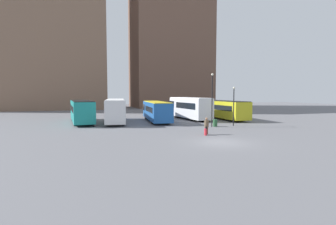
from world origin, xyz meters
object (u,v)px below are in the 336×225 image
(bus_0, at_px, (82,111))
(bus_2, at_px, (156,111))
(bus_1, at_px, (115,110))
(lamp_post_0, at_px, (234,102))
(bus_3, at_px, (189,107))
(bus_4, at_px, (224,109))
(trash_bin, at_px, (215,123))
(lamp_post_1, at_px, (212,96))
(suitcase, at_px, (206,132))
(traveler, at_px, (207,124))

(bus_0, height_order, bus_2, bus_0)
(bus_1, height_order, lamp_post_0, lamp_post_0)
(bus_2, relative_size, bus_3, 1.06)
(bus_0, xyz_separation_m, bus_4, (20.89, -1.70, -0.08))
(lamp_post_0, bearing_deg, bus_2, 132.95)
(bus_0, bearing_deg, bus_1, -106.37)
(bus_3, height_order, lamp_post_0, lamp_post_0)
(bus_2, xyz_separation_m, bus_4, (10.81, -0.30, 0.03))
(trash_bin, bearing_deg, bus_2, 121.63)
(bus_2, bearing_deg, bus_1, 92.83)
(bus_4, xyz_separation_m, lamp_post_0, (-3.32, -7.75, 1.30))
(bus_2, height_order, lamp_post_1, lamp_post_1)
(bus_1, xyz_separation_m, bus_4, (16.51, -0.69, -0.16))
(bus_3, distance_m, suitcase, 15.90)
(lamp_post_0, bearing_deg, bus_4, 66.81)
(traveler, bearing_deg, bus_4, -30.09)
(bus_0, xyz_separation_m, bus_1, (4.38, -1.01, 0.08))
(traveler, xyz_separation_m, lamp_post_1, (3.25, 4.96, 2.68))
(bus_2, relative_size, traveler, 6.80)
(bus_0, bearing_deg, bus_2, -101.28)
(bus_3, distance_m, lamp_post_0, 9.70)
(bus_0, bearing_deg, lamp_post_1, -127.11)
(bus_4, height_order, lamp_post_1, lamp_post_1)
(bus_0, distance_m, bus_3, 15.79)
(bus_3, distance_m, bus_4, 5.39)
(bus_0, height_order, trash_bin, bus_0)
(bus_2, bearing_deg, trash_bin, -141.65)
(bus_2, distance_m, bus_4, 10.81)
(lamp_post_1, distance_m, trash_bin, 3.29)
(traveler, relative_size, lamp_post_0, 0.35)
(lamp_post_0, relative_size, trash_bin, 5.59)
(bus_0, height_order, bus_4, bus_0)
(bus_3, bearing_deg, lamp_post_1, 169.79)
(lamp_post_1, bearing_deg, suitcase, -123.41)
(bus_4, relative_size, trash_bin, 12.90)
(lamp_post_0, bearing_deg, traveler, -140.76)
(bus_1, bearing_deg, bus_2, -85.91)
(bus_3, xyz_separation_m, bus_4, (5.10, -1.73, -0.25))
(bus_0, bearing_deg, bus_4, -98.04)
(traveler, xyz_separation_m, lamp_post_0, (6.34, 5.18, 1.88))
(trash_bin, bearing_deg, lamp_post_1, -159.77)
(bus_2, height_order, suitcase, bus_2)
(lamp_post_0, bearing_deg, trash_bin, -179.73)
(suitcase, xyz_separation_m, lamp_post_1, (3.55, 5.38, 3.33))
(suitcase, height_order, lamp_post_1, lamp_post_1)
(bus_1, relative_size, lamp_post_0, 2.37)
(bus_3, bearing_deg, trash_bin, 172.98)
(bus_1, distance_m, bus_4, 16.52)
(bus_3, relative_size, lamp_post_0, 2.22)
(traveler, relative_size, trash_bin, 1.93)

